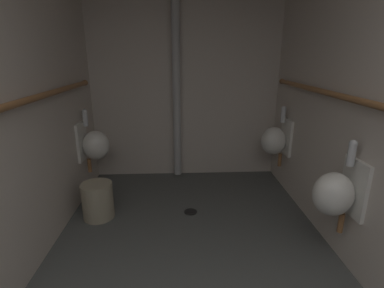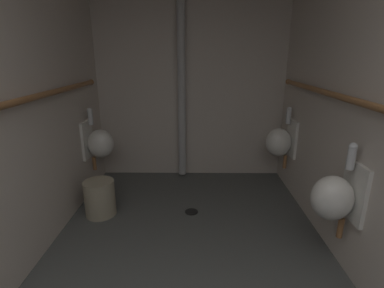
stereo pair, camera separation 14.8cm
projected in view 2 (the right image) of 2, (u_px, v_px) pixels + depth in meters
floor at (188, 274)px, 2.27m from camera, size 2.57×4.01×0.08m
wall_right at (382, 99)px, 1.85m from camera, size 0.06×4.01×2.69m
wall_back at (191, 77)px, 3.74m from camera, size 2.57×0.06×2.69m
urinal_left_mid at (99, 143)px, 3.39m from camera, size 0.32×0.30×0.76m
urinal_right_mid at (335, 197)px, 2.10m from camera, size 0.32×0.30×0.76m
urinal_right_far at (280, 141)px, 3.44m from camera, size 0.32×0.30×0.76m
supply_pipe_left at (6, 105)px, 1.85m from camera, size 0.06×3.25×0.06m
supply_pipe_right at (367, 105)px, 1.86m from camera, size 0.06×3.34×0.06m
standpipe_back_wall at (181, 77)px, 3.64m from camera, size 0.10×0.10×2.64m
floor_drain at (191, 212)px, 3.09m from camera, size 0.14×0.14×0.01m
waste_bin at (100, 198)px, 3.00m from camera, size 0.31×0.31×0.38m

